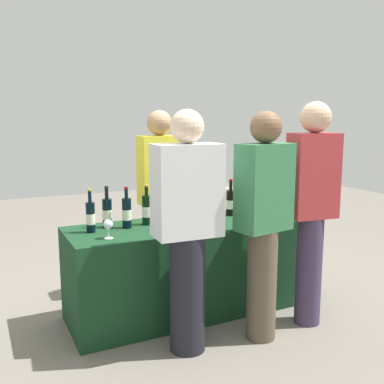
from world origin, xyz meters
name	(u,v)px	position (x,y,z in m)	size (l,w,h in m)	color
ground_plane	(192,309)	(0.00, 0.00, 0.00)	(12.00, 12.00, 0.00)	slate
tasting_table	(192,267)	(0.00, 0.00, 0.37)	(1.98, 0.66, 0.74)	#14381E
wine_bottle_0	(90,217)	(-0.80, 0.06, 0.85)	(0.07, 0.07, 0.33)	black
wine_bottle_1	(107,213)	(-0.65, 0.15, 0.85)	(0.07, 0.07, 0.32)	black
wine_bottle_2	(127,213)	(-0.52, 0.07, 0.86)	(0.07, 0.07, 0.32)	black
wine_bottle_3	(147,210)	(-0.34, 0.10, 0.86)	(0.08, 0.08, 0.32)	black
wine_bottle_4	(231,202)	(0.42, 0.10, 0.85)	(0.08, 0.08, 0.31)	black
wine_bottle_5	(240,200)	(0.56, 0.16, 0.85)	(0.07, 0.07, 0.31)	black
wine_bottle_6	(251,199)	(0.64, 0.12, 0.86)	(0.07, 0.07, 0.33)	black
wine_glass_0	(108,225)	(-0.73, -0.16, 0.83)	(0.07, 0.07, 0.14)	silver
wine_glass_1	(190,211)	(-0.05, -0.07, 0.85)	(0.08, 0.08, 0.15)	silver
wine_glass_2	(255,207)	(0.52, -0.12, 0.84)	(0.07, 0.07, 0.14)	silver
server_pouring	(160,194)	(-0.06, 0.51, 0.90)	(0.37, 0.22, 1.63)	#3F3351
guest_0	(187,226)	(-0.31, -0.56, 0.87)	(0.45, 0.26, 1.63)	black
guest_1	(264,219)	(0.24, -0.64, 0.88)	(0.41, 0.27, 1.62)	brown
guest_2	(312,204)	(0.70, -0.60, 0.94)	(0.38, 0.24, 1.69)	#3F3351
menu_board	(217,228)	(0.73, 0.88, 0.42)	(0.53, 0.03, 0.83)	white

